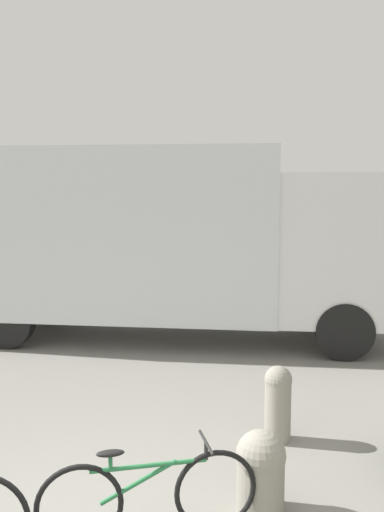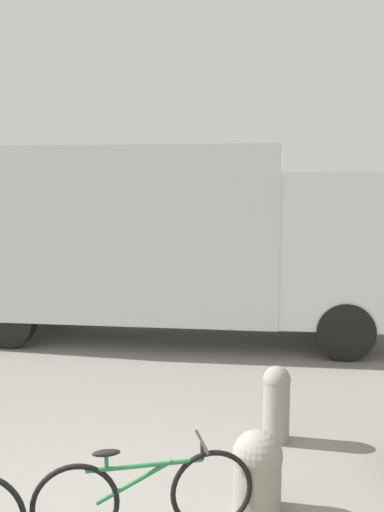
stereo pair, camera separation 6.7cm
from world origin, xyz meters
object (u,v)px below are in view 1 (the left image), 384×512
delivery_truck (163,236)px  bicycle_far (149,495)px  bollard_far_bench (278,400)px  bollard_near_bench (261,470)px

delivery_truck → bicycle_far: delivery_truck is taller
delivery_truck → bollard_far_bench: (2.29, -3.99, -1.42)m
delivery_truck → bicycle_far: size_ratio=5.11×
bollard_far_bench → bicycle_far: bearing=-114.6°
bicycle_far → bollard_near_bench: size_ratio=2.25×
bicycle_far → bollard_far_bench: bollard_far_bench is taller
bicycle_far → delivery_truck: bearing=79.3°
delivery_truck → bollard_far_bench: 4.82m
bicycle_far → bollard_near_bench: (0.84, 0.56, 0.01)m
delivery_truck → bollard_near_bench: 6.05m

